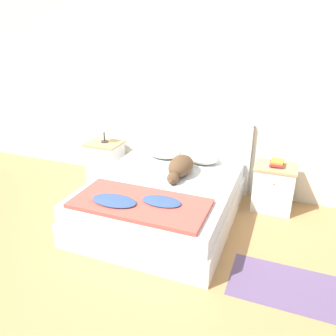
{
  "coord_description": "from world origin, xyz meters",
  "views": [
    {
      "loc": [
        1.32,
        -2.13,
        2.17
      ],
      "look_at": [
        0.0,
        1.26,
        0.59
      ],
      "focal_mm": 35.0,
      "sensor_mm": 36.0,
      "label": 1
    }
  ],
  "objects_px": {
    "bed": "(162,201)",
    "nightstand_left": "(106,161)",
    "pillow_left": "(164,152)",
    "dog": "(180,167)",
    "nightstand_right": "(273,187)",
    "book_stack": "(277,163)",
    "pillow_right": "(202,157)",
    "table_lamp": "(104,127)"
  },
  "relations": [
    {
      "from": "nightstand_left",
      "to": "pillow_left",
      "type": "distance_m",
      "value": 0.99
    },
    {
      "from": "nightstand_left",
      "to": "pillow_right",
      "type": "bearing_deg",
      "value": 0.56
    },
    {
      "from": "nightstand_left",
      "to": "pillow_left",
      "type": "height_order",
      "value": "pillow_left"
    },
    {
      "from": "nightstand_right",
      "to": "pillow_left",
      "type": "relative_size",
      "value": 1.27
    },
    {
      "from": "bed",
      "to": "book_stack",
      "type": "xyz_separation_m",
      "value": [
        1.22,
        0.73,
        0.39
      ]
    },
    {
      "from": "bed",
      "to": "nightstand_right",
      "type": "distance_m",
      "value": 1.42
    },
    {
      "from": "nightstand_left",
      "to": "book_stack",
      "type": "xyz_separation_m",
      "value": [
        2.44,
        -0.0,
        0.33
      ]
    },
    {
      "from": "nightstand_left",
      "to": "pillow_right",
      "type": "distance_m",
      "value": 1.51
    },
    {
      "from": "nightstand_right",
      "to": "dog",
      "type": "bearing_deg",
      "value": -156.43
    },
    {
      "from": "bed",
      "to": "nightstand_left",
      "type": "bearing_deg",
      "value": 149.2
    },
    {
      "from": "nightstand_right",
      "to": "pillow_right",
      "type": "distance_m",
      "value": 0.99
    },
    {
      "from": "bed",
      "to": "nightstand_right",
      "type": "height_order",
      "value": "nightstand_right"
    },
    {
      "from": "pillow_right",
      "to": "book_stack",
      "type": "xyz_separation_m",
      "value": [
        0.95,
        -0.02,
        0.07
      ]
    },
    {
      "from": "nightstand_left",
      "to": "dog",
      "type": "height_order",
      "value": "dog"
    },
    {
      "from": "nightstand_left",
      "to": "table_lamp",
      "type": "bearing_deg",
      "value": 90.0
    },
    {
      "from": "dog",
      "to": "bed",
      "type": "bearing_deg",
      "value": -118.45
    },
    {
      "from": "dog",
      "to": "nightstand_left",
      "type": "bearing_deg",
      "value": 160.84
    },
    {
      "from": "book_stack",
      "to": "dog",
      "type": "bearing_deg",
      "value": -156.56
    },
    {
      "from": "pillow_right",
      "to": "table_lamp",
      "type": "height_order",
      "value": "table_lamp"
    },
    {
      "from": "dog",
      "to": "pillow_left",
      "type": "bearing_deg",
      "value": 129.79
    },
    {
      "from": "nightstand_left",
      "to": "nightstand_right",
      "type": "xyz_separation_m",
      "value": [
        2.44,
        0.0,
        0.0
      ]
    },
    {
      "from": "nightstand_right",
      "to": "book_stack",
      "type": "relative_size",
      "value": 2.88
    },
    {
      "from": "nightstand_left",
      "to": "dog",
      "type": "xyz_separation_m",
      "value": [
        1.36,
        -0.47,
        0.3
      ]
    },
    {
      "from": "bed",
      "to": "dog",
      "type": "xyz_separation_m",
      "value": [
        0.14,
        0.26,
        0.36
      ]
    },
    {
      "from": "pillow_right",
      "to": "book_stack",
      "type": "relative_size",
      "value": 2.27
    },
    {
      "from": "bed",
      "to": "pillow_right",
      "type": "xyz_separation_m",
      "value": [
        0.27,
        0.74,
        0.32
      ]
    },
    {
      "from": "pillow_right",
      "to": "dog",
      "type": "height_order",
      "value": "dog"
    },
    {
      "from": "book_stack",
      "to": "nightstand_right",
      "type": "bearing_deg",
      "value": 99.71
    },
    {
      "from": "nightstand_left",
      "to": "book_stack",
      "type": "height_order",
      "value": "book_stack"
    },
    {
      "from": "pillow_right",
      "to": "nightstand_right",
      "type": "bearing_deg",
      "value": -0.87
    },
    {
      "from": "nightstand_left",
      "to": "pillow_left",
      "type": "relative_size",
      "value": 1.27
    },
    {
      "from": "pillow_left",
      "to": "dog",
      "type": "height_order",
      "value": "dog"
    },
    {
      "from": "dog",
      "to": "book_stack",
      "type": "xyz_separation_m",
      "value": [
        1.08,
        0.47,
        0.03
      ]
    },
    {
      "from": "nightstand_right",
      "to": "pillow_right",
      "type": "height_order",
      "value": "pillow_right"
    },
    {
      "from": "pillow_left",
      "to": "dog",
      "type": "relative_size",
      "value": 0.68
    },
    {
      "from": "bed",
      "to": "dog",
      "type": "height_order",
      "value": "dog"
    },
    {
      "from": "nightstand_left",
      "to": "pillow_right",
      "type": "height_order",
      "value": "pillow_right"
    },
    {
      "from": "nightstand_left",
      "to": "nightstand_right",
      "type": "height_order",
      "value": "same"
    },
    {
      "from": "nightstand_right",
      "to": "table_lamp",
      "type": "distance_m",
      "value": 2.5
    },
    {
      "from": "table_lamp",
      "to": "pillow_left",
      "type": "bearing_deg",
      "value": -0.17
    },
    {
      "from": "nightstand_right",
      "to": "book_stack",
      "type": "bearing_deg",
      "value": -80.29
    },
    {
      "from": "pillow_left",
      "to": "dog",
      "type": "bearing_deg",
      "value": -50.21
    }
  ]
}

